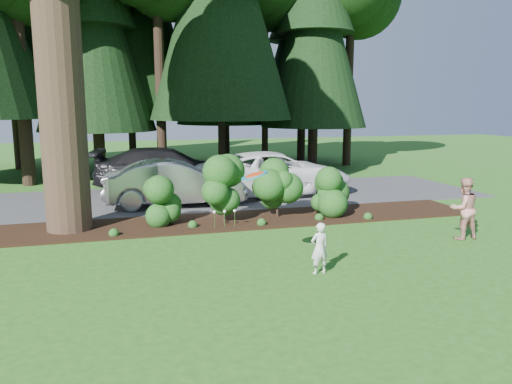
{
  "coord_description": "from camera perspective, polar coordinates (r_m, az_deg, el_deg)",
  "views": [
    {
      "loc": [
        -3.26,
        -11.36,
        3.55
      ],
      "look_at": [
        0.24,
        0.99,
        1.3
      ],
      "focal_mm": 35.0,
      "sensor_mm": 36.0,
      "label": 1
    }
  ],
  "objects": [
    {
      "name": "frisbee",
      "position": [
        10.11,
        -0.17,
        1.93
      ],
      "size": [
        0.55,
        0.56,
        0.2
      ],
      "color": "teal",
      "rests_on": "ground"
    },
    {
      "name": "lily_cluster",
      "position": [
        14.4,
        -3.61,
        -2.32
      ],
      "size": [
        0.69,
        0.09,
        0.57
      ],
      "color": "#1D4214",
      "rests_on": "ground"
    },
    {
      "name": "car_dark_suv",
      "position": [
        21.42,
        -10.19,
        2.68
      ],
      "size": [
        6.26,
        3.19,
        1.74
      ],
      "primitive_type": "imported",
      "rotation": [
        0.0,
        0.0,
        1.44
      ],
      "color": "black",
      "rests_on": "driveway"
    },
    {
      "name": "mulch_bed",
      "position": [
        15.38,
        -3.17,
        -3.32
      ],
      "size": [
        16.0,
        2.5,
        0.05
      ],
      "primitive_type": "cube",
      "color": "black",
      "rests_on": "ground"
    },
    {
      "name": "adult",
      "position": [
        14.37,
        22.63,
        -1.76
      ],
      "size": [
        0.82,
        0.64,
        1.65
      ],
      "primitive_type": "imported",
      "rotation": [
        0.0,
        0.0,
        3.12
      ],
      "color": "#A92016",
      "rests_on": "ground"
    },
    {
      "name": "car_silver_wagon",
      "position": [
        17.73,
        -9.26,
        1.01
      ],
      "size": [
        5.0,
        2.03,
        1.61
      ],
      "primitive_type": "imported",
      "rotation": [
        0.0,
        0.0,
        1.5
      ],
      "color": "#B3B3B8",
      "rests_on": "driveway"
    },
    {
      "name": "car_white_suv",
      "position": [
        19.67,
        2.07,
        2.16
      ],
      "size": [
        6.31,
        3.17,
        1.71
      ],
      "primitive_type": "imported",
      "rotation": [
        0.0,
        0.0,
        1.62
      ],
      "color": "white",
      "rests_on": "driveway"
    },
    {
      "name": "child",
      "position": [
        10.69,
        7.26,
        -6.4
      ],
      "size": [
        0.44,
        0.31,
        1.11
      ],
      "primitive_type": "imported",
      "rotation": [
        0.0,
        0.0,
        3.26
      ],
      "color": "silver",
      "rests_on": "ground"
    },
    {
      "name": "ground",
      "position": [
        12.34,
        0.18,
        -6.78
      ],
      "size": [
        80.0,
        80.0,
        0.0
      ],
      "primitive_type": "plane",
      "color": "#255418",
      "rests_on": "ground"
    },
    {
      "name": "driveway",
      "position": [
        19.46,
        -5.93,
        -0.58
      ],
      "size": [
        22.0,
        6.0,
        0.03
      ],
      "primitive_type": "cube",
      "color": "#38383A",
      "rests_on": "ground"
    },
    {
      "name": "shrub_row",
      "position": [
        15.29,
        -0.3,
        -0.38
      ],
      "size": [
        6.53,
        1.6,
        1.61
      ],
      "color": "#1D4214",
      "rests_on": "ground"
    }
  ]
}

